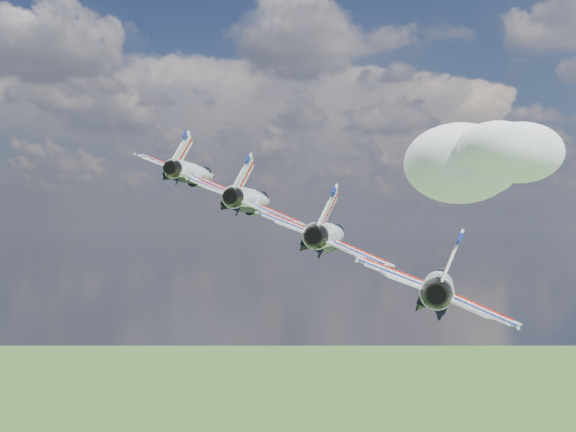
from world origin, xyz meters
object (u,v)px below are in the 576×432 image
(jet_1, at_px, (252,200))
(jet_3, at_px, (438,285))
(jet_2, at_px, (330,235))
(jet_0, at_px, (194,173))

(jet_1, relative_size, jet_3, 1.00)
(jet_1, height_order, jet_2, jet_1)
(jet_2, xyz_separation_m, jet_3, (9.25, -9.19, -3.31))
(jet_0, height_order, jet_1, jet_0)
(jet_1, distance_m, jet_2, 13.46)
(jet_3, bearing_deg, jet_1, 133.33)
(jet_1, xyz_separation_m, jet_2, (9.25, -9.19, -3.31))
(jet_2, bearing_deg, jet_1, 133.33)
(jet_0, height_order, jet_3, jet_0)
(jet_0, distance_m, jet_1, 13.46)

